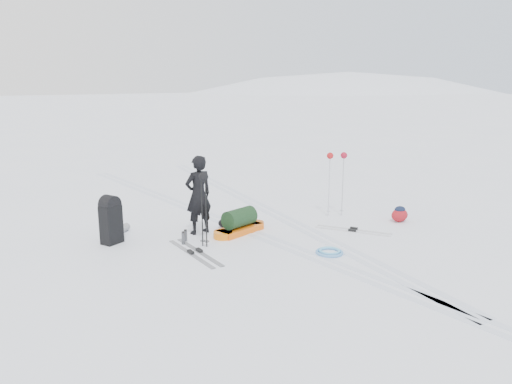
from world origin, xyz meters
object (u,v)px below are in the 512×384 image
Objects in this scene: skier at (198,195)px; pulk_sled at (239,224)px; expedition_rucksack at (112,220)px; ski_poles_black at (204,186)px.

skier is 1.16× the size of pulk_sled.
pulk_sled is 1.46× the size of expedition_rucksack.
pulk_sled is at bearing 25.76° from ski_poles_black.
pulk_sled is at bearing -44.30° from expedition_rucksack.
skier is 0.98m from ski_poles_black.
ski_poles_black is at bearing -174.37° from pulk_sled.
pulk_sled is at bearing 144.04° from skier.
ski_poles_black is at bearing 65.90° from skier.
skier is at bearing -38.50° from expedition_rucksack.
expedition_rucksack is 0.66× the size of ski_poles_black.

